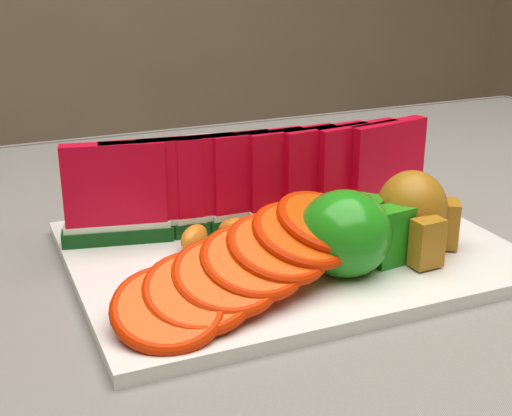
# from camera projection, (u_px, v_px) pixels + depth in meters

# --- Properties ---
(table) EXTENTS (1.40, 0.90, 0.75)m
(table) POSITION_uv_depth(u_px,v_px,m) (243.00, 358.00, 0.70)
(table) COLOR #4F2F1F
(table) RESTS_ON ground
(tablecloth) EXTENTS (1.53, 1.03, 0.20)m
(tablecloth) POSITION_uv_depth(u_px,v_px,m) (243.00, 302.00, 0.68)
(tablecloth) COLOR gray
(tablecloth) RESTS_ON table
(platter) EXTENTS (0.40, 0.30, 0.01)m
(platter) POSITION_uv_depth(u_px,v_px,m) (288.00, 252.00, 0.68)
(platter) COLOR silver
(platter) RESTS_ON tablecloth
(apple_cluster) EXTENTS (0.12, 0.10, 0.08)m
(apple_cluster) POSITION_uv_depth(u_px,v_px,m) (350.00, 233.00, 0.62)
(apple_cluster) COLOR #2D8512
(apple_cluster) RESTS_ON platter
(pear_cluster) EXTENTS (0.09, 0.09, 0.07)m
(pear_cluster) POSITION_uv_depth(u_px,v_px,m) (415.00, 212.00, 0.65)
(pear_cluster) COLOR #A96216
(pear_cluster) RESTS_ON platter
(side_plate) EXTENTS (0.24, 0.24, 0.01)m
(side_plate) POSITION_uv_depth(u_px,v_px,m) (213.00, 153.00, 1.00)
(side_plate) COLOR silver
(side_plate) RESTS_ON tablecloth
(watermelon_row) EXTENTS (0.39, 0.07, 0.10)m
(watermelon_row) POSITION_uv_depth(u_px,v_px,m) (258.00, 182.00, 0.71)
(watermelon_row) COLOR #10350F
(watermelon_row) RESTS_ON platter
(orange_fan_front) EXTENTS (0.27, 0.16, 0.07)m
(orange_fan_front) POSITION_uv_depth(u_px,v_px,m) (253.00, 262.00, 0.57)
(orange_fan_front) COLOR #DB3100
(orange_fan_front) RESTS_ON platter
(orange_fan_back) EXTENTS (0.39, 0.12, 0.05)m
(orange_fan_back) POSITION_uv_depth(u_px,v_px,m) (262.00, 179.00, 0.79)
(orange_fan_back) COLOR #DB3100
(orange_fan_back) RESTS_ON platter
(tangerine_segments) EXTENTS (0.24, 0.07, 0.02)m
(tangerine_segments) POSITION_uv_depth(u_px,v_px,m) (297.00, 225.00, 0.69)
(tangerine_segments) COLOR #FF481A
(tangerine_segments) RESTS_ON platter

